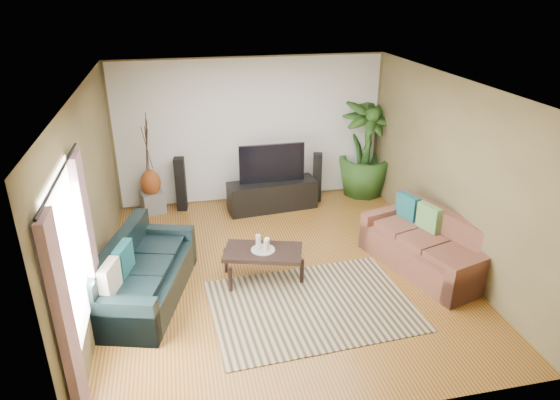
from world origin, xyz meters
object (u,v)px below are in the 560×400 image
object	(u,v)px
pedestal	(153,202)
sofa_left	(146,270)
television	(272,163)
coffee_table	(263,264)
speaker_left	(181,184)
tv_stand	(272,195)
speaker_right	(317,177)
sofa_right	(425,242)
side_table	(127,265)
vase	(151,183)
potted_plant	(365,149)

from	to	relation	value
pedestal	sofa_left	bearing A→B (deg)	-90.42
television	coffee_table	bearing A→B (deg)	-104.34
pedestal	speaker_left	bearing A→B (deg)	0.00
tv_stand	sofa_left	bearing A→B (deg)	-137.59
coffee_table	speaker_right	xyz separation A→B (m)	(1.50, 2.48, 0.25)
coffee_table	tv_stand	distance (m)	2.35
speaker_left	sofa_right	bearing A→B (deg)	-32.71
tv_stand	side_table	distance (m)	3.15
sofa_left	coffee_table	size ratio (longest dim) A/B	1.84
speaker_right	side_table	distance (m)	4.02
side_table	vase	bearing A→B (deg)	82.21
coffee_table	speaker_right	size ratio (longest dim) A/B	1.14
sofa_right	potted_plant	bearing A→B (deg)	160.20
television	speaker_left	world-z (taller)	television
vase	side_table	bearing A→B (deg)	-97.79
speaker_left	pedestal	xyz separation A→B (m)	(-0.52, 0.00, -0.31)
coffee_table	tv_stand	size ratio (longest dim) A/B	0.67
speaker_left	vase	distance (m)	0.53
sofa_right	pedestal	size ratio (longest dim) A/B	4.97
speaker_left	television	bearing A→B (deg)	-3.54
vase	sofa_left	bearing A→B (deg)	-90.42
coffee_table	television	bearing A→B (deg)	92.39
side_table	sofa_right	bearing A→B (deg)	-7.73
coffee_table	television	world-z (taller)	television
side_table	coffee_table	bearing A→B (deg)	-10.13
speaker_right	side_table	world-z (taller)	speaker_right
tv_stand	potted_plant	size ratio (longest dim) A/B	0.87
speaker_left	vase	xyz separation A→B (m)	(-0.52, 0.00, 0.07)
pedestal	television	bearing A→B (deg)	-8.24
television	vase	world-z (taller)	television
tv_stand	pedestal	size ratio (longest dim) A/B	4.17
tv_stand	sofa_right	bearing A→B (deg)	-60.85
television	sofa_left	bearing A→B (deg)	-131.56
sofa_right	potted_plant	size ratio (longest dim) A/B	1.04
sofa_right	side_table	xyz separation A→B (m)	(-4.23, 0.57, -0.18)
speaker_right	side_table	bearing A→B (deg)	-130.73
potted_plant	vase	bearing A→B (deg)	180.00
speaker_right	pedestal	xyz separation A→B (m)	(-3.08, 0.13, -0.28)
pedestal	side_table	bearing A→B (deg)	-97.79
coffee_table	television	distance (m)	2.47
pedestal	vase	size ratio (longest dim) A/B	0.78
tv_stand	potted_plant	bearing A→B (deg)	4.15
potted_plant	side_table	size ratio (longest dim) A/B	3.88
side_table	tv_stand	bearing A→B (deg)	38.14
sofa_left	tv_stand	xyz separation A→B (m)	(2.18, 2.44, -0.15)
pedestal	side_table	world-z (taller)	side_table
coffee_table	television	xyz separation A→B (m)	(0.59, 2.30, 0.67)
vase	side_table	xyz separation A→B (m)	(-0.31, -2.28, -0.33)
vase	coffee_table	bearing A→B (deg)	-58.92
tv_stand	vase	distance (m)	2.21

